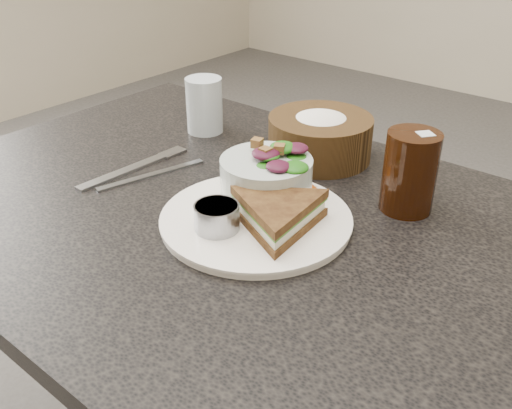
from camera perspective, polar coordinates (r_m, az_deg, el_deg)
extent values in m
cube|color=black|center=(1.07, -2.46, -17.97)|extent=(1.00, 0.70, 0.75)
cylinder|color=white|center=(0.78, 0.00, -1.55)|extent=(0.26, 0.26, 0.01)
cylinder|color=gray|center=(0.75, -3.94, -1.29)|extent=(0.07, 0.07, 0.04)
cone|color=#EE5D0E|center=(0.84, 4.13, 2.18)|extent=(0.09, 0.09, 0.03)
cube|color=#AAADB4|center=(0.95, -12.65, 3.39)|extent=(0.03, 0.19, 0.01)
cube|color=gray|center=(0.93, -10.39, 2.94)|extent=(0.06, 0.18, 0.00)
cylinder|color=silver|center=(1.07, -5.19, 9.85)|extent=(0.08, 0.08, 0.10)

